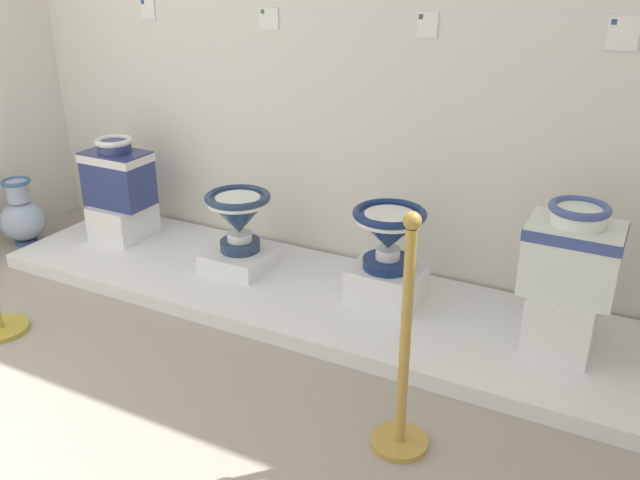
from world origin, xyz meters
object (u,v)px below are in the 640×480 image
Objects in this scene: antique_toilet_slender_white at (118,172)px; plinth_block_rightmost at (241,258)px; antique_toilet_pale_glazed at (573,250)px; antique_toilet_rightmost at (239,214)px; stanchion_post_near_right at (403,376)px; plinth_block_pale_glazed at (562,318)px; plinth_block_slender_white at (124,220)px; antique_toilet_squat_floral at (389,230)px; info_placard_second at (269,18)px; decorative_vase_spare at (22,217)px; info_placard_first at (148,8)px; info_placard_third at (427,25)px; plinth_block_squat_floral at (387,284)px; info_placard_fourth at (623,33)px.

antique_toilet_slender_white reaches higher than plinth_block_rightmost.
antique_toilet_slender_white is 2.67m from antique_toilet_pale_glazed.
antique_toilet_pale_glazed is at bearing -0.71° from antique_toilet_rightmost.
plinth_block_pale_glazed is at bearing 64.05° from stanchion_post_near_right.
antique_toilet_squat_floral is at bearing -0.38° from plinth_block_slender_white.
antique_toilet_pale_glazed is at bearing -0.96° from antique_toilet_slender_white.
antique_toilet_slender_white is 1.32m from info_placard_second.
decorative_vase_spare is (-1.51, -0.63, -1.23)m from info_placard_second.
info_placard_first reaches higher than antique_toilet_slender_white.
info_placard_third reaches higher than stanchion_post_near_right.
plinth_block_pale_glazed is at bearing -0.96° from antique_toilet_slender_white.
antique_toilet_squat_floral is at bearing 0.00° from plinth_block_squat_floral.
antique_toilet_slender_white is 2.68m from plinth_block_pale_glazed.
antique_toilet_pale_glazed is (1.77, -0.02, 0.43)m from plinth_block_rightmost.
plinth_block_pale_glazed is at bearing -26.22° from info_placard_third.
plinth_block_slender_white is at bearing -171.83° from info_placard_fourth.
info_placard_first reaches higher than plinth_block_slender_white.
info_placard_first is 0.83× the size of info_placard_fourth.
antique_toilet_rightmost is 2.46× the size of info_placard_fourth.
plinth_block_slender_white is at bearing 178.53° from plinth_block_rightmost.
antique_toilet_squat_floral is at bearing -155.90° from info_placard_fourth.
antique_toilet_pale_glazed is 2.02m from info_placard_second.
plinth_block_rightmost is at bearing -25.07° from info_placard_first.
decorative_vase_spare is at bearing -158.29° from antique_toilet_slender_white.
antique_toilet_rightmost is 3.06× the size of info_placard_second.
info_placard_third is (-0.00, 0.40, 1.25)m from plinth_block_squat_floral.
info_placard_fourth reaches higher than stanchion_post_near_right.
plinth_block_slender_white is at bearing 179.04° from plinth_block_pale_glazed.
info_placard_first is (-1.77, 0.40, 1.26)m from plinth_block_squat_floral.
info_placard_first is at bearing -180.00° from info_placard_second.
antique_toilet_squat_floral reaches higher than plinth_block_pale_glazed.
decorative_vase_spare is (-1.52, -0.23, -0.22)m from antique_toilet_rightmost.
stanchion_post_near_right is at bearing -115.95° from antique_toilet_pale_glazed.
info_placard_first is at bearing -180.00° from info_placard_fourth.
antique_toilet_rightmost reaches higher than plinth_block_slender_white.
decorative_vase_spare is (-3.29, -0.20, -0.03)m from plinth_block_pale_glazed.
decorative_vase_spare is (-2.42, -0.24, 0.01)m from plinth_block_squat_floral.
antique_toilet_squat_floral is 2.05m from info_placard_first.
stanchion_post_near_right is at bearing -64.43° from plinth_block_squat_floral.
antique_toilet_squat_floral is at bearing -12.65° from info_placard_first.
antique_toilet_pale_glazed reaches higher than antique_toilet_rightmost.
plinth_block_rightmost is at bearing 90.00° from antique_toilet_rightmost.
plinth_block_slender_white is 2.21m from info_placard_third.
antique_toilet_slender_white is 0.97m from plinth_block_rightmost.
plinth_block_squat_floral is at bearing -12.65° from info_placard_first.
antique_toilet_slender_white is 1.16× the size of plinth_block_squat_floral.
info_placard_first is at bearing 86.16° from plinth_block_slender_white.
plinth_block_slender_white is at bearing -156.37° from info_placard_second.
plinth_block_pale_glazed is 3.30m from decorative_vase_spare.
info_placard_first is 1.03× the size of info_placard_second.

